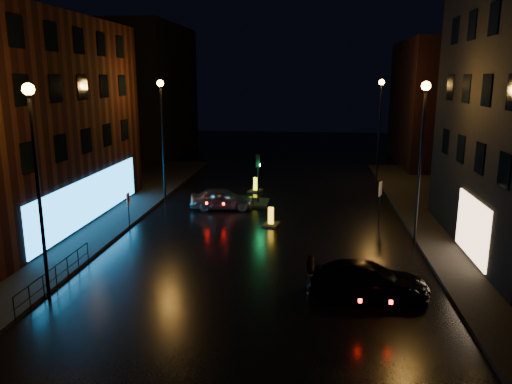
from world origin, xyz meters
TOP-DOWN VIEW (x-y plane):
  - ground at (0.00, 0.00)m, footprint 120.00×120.00m
  - pavement_left at (-14.00, 8.00)m, footprint 12.00×44.00m
  - building_left at (-15.50, 8.00)m, footprint 10.00×18.00m
  - building_far_left at (-16.00, 35.00)m, footprint 8.00×16.00m
  - building_far_right at (15.00, 32.00)m, footprint 8.00×14.00m
  - street_lamp_lnear at (-7.80, -2.00)m, footprint 0.44×0.44m
  - street_lamp_lfar at (-7.80, 14.00)m, footprint 0.44×0.44m
  - street_lamp_rnear at (7.80, 6.00)m, footprint 0.44×0.44m
  - street_lamp_rfar at (7.80, 22.00)m, footprint 0.44×0.44m
  - traffic_signal at (-1.20, 14.00)m, footprint 1.40×2.40m
  - guard_railing at (-8.00, -1.00)m, footprint 0.05×6.04m
  - silver_hatchback at (-3.40, 12.32)m, footprint 4.35×2.14m
  - dark_sedan at (4.73, -0.38)m, footprint 4.85×1.98m
  - bollard_near at (0.11, 8.95)m, footprint 1.06×1.39m
  - bollard_far at (-1.79, 17.76)m, footprint 1.14×1.41m
  - road_sign_left at (-7.90, 7.22)m, footprint 0.11×0.52m
  - road_sign_right at (6.50, 10.07)m, footprint 0.27×0.60m

SIDE VIEW (x-z plane):
  - ground at x=0.00m, z-range 0.00..0.00m
  - pavement_left at x=-14.00m, z-range 0.00..0.15m
  - bollard_far at x=-1.79m, z-range -0.30..0.78m
  - bollard_near at x=0.11m, z-range -0.31..0.79m
  - traffic_signal at x=-1.20m, z-range -1.22..2.23m
  - dark_sedan at x=4.73m, z-range 0.00..1.41m
  - silver_hatchback at x=-3.40m, z-range 0.00..1.43m
  - guard_railing at x=-8.00m, z-range 0.24..1.24m
  - road_sign_left at x=-7.90m, z-range 0.54..2.69m
  - road_sign_right at x=6.50m, z-range 0.64..3.18m
  - street_lamp_lnear at x=-7.80m, z-range 1.38..9.75m
  - street_lamp_lfar at x=-7.80m, z-range 1.38..9.75m
  - street_lamp_rnear at x=7.80m, z-range 1.38..9.75m
  - street_lamp_rfar at x=7.80m, z-range 1.38..9.75m
  - building_left at x=-15.50m, z-range 0.00..12.00m
  - building_far_right at x=15.00m, z-range 0.00..12.00m
  - building_far_left at x=-16.00m, z-range 0.00..14.00m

